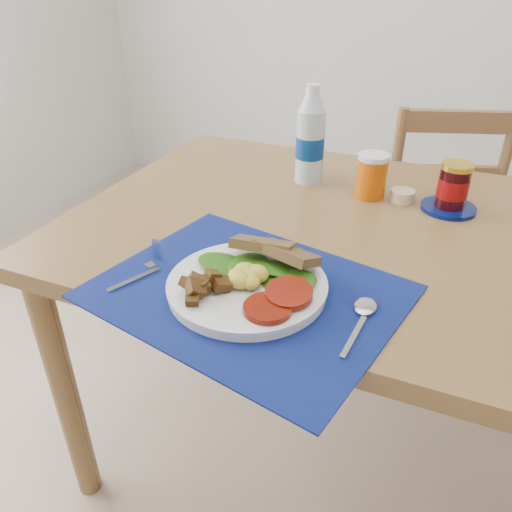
{
  "coord_description": "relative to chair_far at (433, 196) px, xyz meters",
  "views": [
    {
      "loc": [
        0.12,
        -0.8,
        1.26
      ],
      "look_at": [
        -0.18,
        -0.1,
        0.8
      ],
      "focal_mm": 35.0,
      "sensor_mm": 36.0,
      "label": 1
    }
  ],
  "objects": [
    {
      "name": "water_bottle",
      "position": [
        -0.3,
        -0.52,
        0.32
      ],
      "size": [
        0.07,
        0.07,
        0.25
      ],
      "color": "#ADBFCC",
      "rests_on": "table"
    },
    {
      "name": "jam_on_saucer",
      "position": [
        0.06,
        -0.56,
        0.26
      ],
      "size": [
        0.13,
        0.13,
        0.11
      ],
      "color": "#04104F",
      "rests_on": "table"
    },
    {
      "name": "breakfast_plate",
      "position": [
        -0.25,
        -1.07,
        0.23
      ],
      "size": [
        0.28,
        0.28,
        0.07
      ],
      "rotation": [
        0.0,
        0.0,
        -0.04
      ],
      "color": "silver",
      "rests_on": "placemat"
    },
    {
      "name": "fork",
      "position": [
        -0.45,
        -1.08,
        0.21
      ],
      "size": [
        0.05,
        0.15,
        0.0
      ],
      "rotation": [
        0.0,
        0.0,
        -0.4
      ],
      "color": "#B2B5BA",
      "rests_on": "placemat"
    },
    {
      "name": "spoon",
      "position": [
        -0.04,
        -1.06,
        0.21
      ],
      "size": [
        0.04,
        0.16,
        0.0
      ],
      "rotation": [
        0.0,
        0.0,
        -0.08
      ],
      "color": "#B2B5BA",
      "rests_on": "placemat"
    },
    {
      "name": "ground",
      "position": [
        -0.07,
        -0.92,
        -0.54
      ],
      "size": [
        4.0,
        4.0,
        0.0
      ],
      "primitive_type": "plane",
      "color": "tan",
      "rests_on": "ground"
    },
    {
      "name": "chair_far",
      "position": [
        0.0,
        0.0,
        0.0
      ],
      "size": [
        0.49,
        0.48,
        1.06
      ],
      "rotation": [
        0.0,
        0.0,
        3.47
      ],
      "color": "#53311D",
      "rests_on": "ground"
    },
    {
      "name": "juice_glass",
      "position": [
        -0.13,
        -0.56,
        0.26
      ],
      "size": [
        0.07,
        0.07,
        0.1
      ],
      "primitive_type": "cylinder",
      "color": "#C34E05",
      "rests_on": "table"
    },
    {
      "name": "placemat",
      "position": [
        -0.24,
        -1.06,
        0.21
      ],
      "size": [
        0.59,
        0.5,
        0.0
      ],
      "primitive_type": "cube",
      "rotation": [
        0.0,
        0.0,
        -0.21
      ],
      "color": "#040531",
      "rests_on": "table"
    },
    {
      "name": "table",
      "position": [
        -0.07,
        -0.72,
        0.12
      ],
      "size": [
        1.4,
        0.9,
        0.75
      ],
      "color": "brown",
      "rests_on": "ground"
    },
    {
      "name": "ramekin",
      "position": [
        -0.05,
        -0.56,
        0.22
      ],
      "size": [
        0.06,
        0.06,
        0.03
      ],
      "primitive_type": "cylinder",
      "color": "#C7B392",
      "rests_on": "table"
    }
  ]
}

